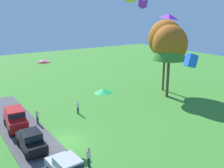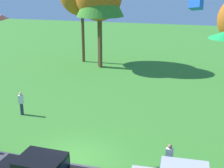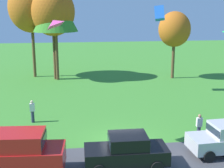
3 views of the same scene
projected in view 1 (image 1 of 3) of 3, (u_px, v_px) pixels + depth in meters
ground_plane at (65, 142)px, 25.97m from camera, size 120.00×120.00×0.00m
pavement_strip at (38, 149)px, 24.47m from camera, size 36.00×4.40×0.06m
car_suv_by_flagpole at (15, 118)px, 28.50m from camera, size 4.73×2.33×2.28m
car_sedan_mid_row at (31, 140)px, 24.12m from camera, size 4.43×2.02×1.84m
person_watching_sky at (78, 107)px, 32.91m from camera, size 0.36×0.24×1.71m
person_on_lawn at (37, 117)px, 29.86m from camera, size 0.36×0.24×1.71m
person_beside_suv at (89, 157)px, 21.57m from camera, size 0.36×0.24×1.71m
tree_center_back at (165, 39)px, 40.92m from camera, size 5.37×5.37×11.33m
tree_lone_near at (170, 44)px, 38.08m from camera, size 5.08×5.08×10.73m
tree_far_right at (170, 42)px, 37.56m from camera, size 5.13×5.13×10.83m
kite_diamond_near_flag at (44, 61)px, 26.96m from camera, size 1.26×1.35×0.67m
kite_box_low_drifter at (143, 3)px, 30.43m from camera, size 1.19×1.09×1.43m
kite_diamond_high_left at (169, 16)px, 15.95m from camera, size 1.32×1.32×0.41m
kite_delta_topmost at (104, 90)px, 18.51m from camera, size 1.90×1.90×0.37m
kite_box_high_right at (191, 60)px, 25.54m from camera, size 1.15×1.46×1.55m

